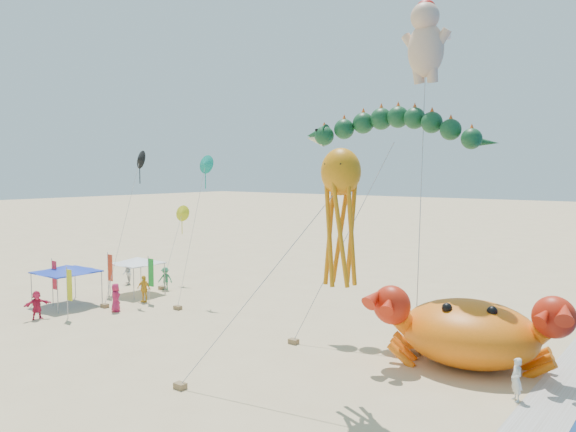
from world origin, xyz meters
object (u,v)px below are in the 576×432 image
object	(u,v)px
canopy_blue	(66,269)
canopy_white	(137,261)
crab_inflatable	(468,330)
dragon_kite	(392,134)
octopus_kite	(340,207)
cherub_kite	(426,41)

from	to	relation	value
canopy_blue	canopy_white	xyz separation A→B (m)	(0.91, 5.07, -0.00)
crab_inflatable	canopy_white	distance (m)	24.65
dragon_kite	octopus_kite	world-z (taller)	dragon_kite
crab_inflatable	cherub_kite	size ratio (longest dim) A/B	0.48
canopy_white	canopy_blue	bearing A→B (deg)	-100.17
crab_inflatable	cherub_kite	bearing A→B (deg)	139.61
cherub_kite	canopy_white	distance (m)	24.94
octopus_kite	canopy_blue	xyz separation A→B (m)	(-22.62, 1.84, -5.12)
crab_inflatable	dragon_kite	bearing A→B (deg)	158.37
cherub_kite	crab_inflatable	bearing A→B (deg)	-40.39
canopy_white	crab_inflatable	bearing A→B (deg)	-1.06
cherub_kite	canopy_white	bearing A→B (deg)	-172.53
crab_inflatable	canopy_blue	size ratio (longest dim) A/B	2.26
dragon_kite	canopy_blue	bearing A→B (deg)	-162.13
crab_inflatable	dragon_kite	size ratio (longest dim) A/B	0.71
octopus_kite	canopy_blue	distance (m)	23.26
crab_inflatable	canopy_white	xyz separation A→B (m)	(-24.64, 0.46, 0.79)
octopus_kite	canopy_blue	bearing A→B (deg)	175.35
octopus_kite	canopy_white	world-z (taller)	octopus_kite
dragon_kite	cherub_kite	xyz separation A→B (m)	(1.28, 1.20, 4.86)
cherub_kite	canopy_blue	xyz separation A→B (m)	(-21.79, -7.81, -13.35)
dragon_kite	canopy_blue	xyz separation A→B (m)	(-20.51, -6.61, -8.49)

